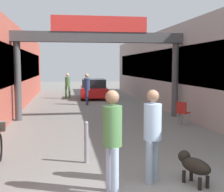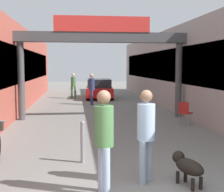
# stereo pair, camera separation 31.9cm
# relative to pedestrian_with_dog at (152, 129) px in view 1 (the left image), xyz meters

# --- Properties ---
(storefront_right) EXTENTS (3.00, 26.00, 4.11)m
(storefront_right) POSITION_rel_pedestrian_with_dog_xyz_m (4.90, 9.91, 1.02)
(storefront_right) COLOR #9E9993
(storefront_right) RESTS_ON ground_plane
(arcade_sign_gateway) EXTENTS (7.40, 0.47, 4.27)m
(arcade_sign_gateway) POSITION_rel_pedestrian_with_dog_xyz_m (-0.19, 7.44, 2.02)
(arcade_sign_gateway) COLOR #4C4C4F
(arcade_sign_gateway) RESTS_ON ground_plane
(pedestrian_with_dog) EXTENTS (0.48, 0.48, 1.79)m
(pedestrian_with_dog) POSITION_rel_pedestrian_with_dog_xyz_m (0.00, 0.00, 0.00)
(pedestrian_with_dog) COLOR #8C9EB2
(pedestrian_with_dog) RESTS_ON ground_plane
(pedestrian_companion) EXTENTS (0.41, 0.41, 1.83)m
(pedestrian_companion) POSITION_rel_pedestrian_with_dog_xyz_m (-0.84, -0.43, 0.02)
(pedestrian_companion) COLOR #A5BFE0
(pedestrian_companion) RESTS_ON ground_plane
(pedestrian_carrying_crate) EXTENTS (0.35, 0.38, 1.79)m
(pedestrian_carrying_crate) POSITION_rel_pedestrian_with_dog_xyz_m (-0.39, 12.16, 0.00)
(pedestrian_carrying_crate) COLOR navy
(pedestrian_carrying_crate) RESTS_ON ground_plane
(pedestrian_elderly_walking) EXTENTS (0.41, 0.41, 1.73)m
(pedestrian_elderly_walking) POSITION_rel_pedestrian_with_dog_xyz_m (-1.45, 15.80, -0.04)
(pedestrian_elderly_walking) COLOR #4C7F47
(pedestrian_elderly_walking) RESTS_ON ground_plane
(dog_on_leash) EXTENTS (0.53, 0.85, 0.59)m
(dog_on_leash) POSITION_rel_pedestrian_with_dog_xyz_m (0.74, -0.22, -0.66)
(dog_on_leash) COLOR black
(dog_on_leash) RESTS_ON ground_plane
(bollard_post_metal) EXTENTS (0.10, 0.10, 0.98)m
(bollard_post_metal) POSITION_rel_pedestrian_with_dog_xyz_m (-1.17, 1.38, -0.53)
(bollard_post_metal) COLOR gray
(bollard_post_metal) RESTS_ON ground_plane
(cafe_chair_red_nearer) EXTENTS (0.57, 0.57, 0.89)m
(cafe_chair_red_nearer) POSITION_rel_pedestrian_with_dog_xyz_m (2.74, 5.45, -0.49)
(cafe_chair_red_nearer) COLOR gray
(cafe_chair_red_nearer) RESTS_ON ground_plane
(parked_car_red) EXTENTS (1.97, 4.09, 1.33)m
(parked_car_red) POSITION_rel_pedestrian_with_dog_xyz_m (0.33, 15.82, -0.39)
(parked_car_red) COLOR red
(parked_car_red) RESTS_ON ground_plane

